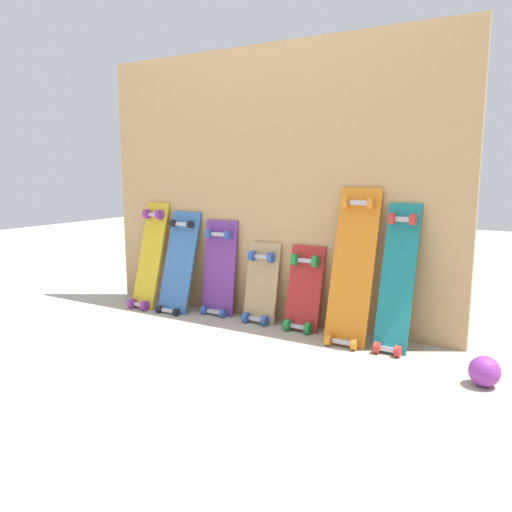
{
  "coord_description": "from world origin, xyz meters",
  "views": [
    {
      "loc": [
        1.49,
        -2.64,
        0.92
      ],
      "look_at": [
        0.0,
        -0.07,
        0.42
      ],
      "focal_mm": 35.26,
      "sensor_mm": 36.0,
      "label": 1
    }
  ],
  "objects_px": {
    "skateboard_yellow": "(149,260)",
    "skateboard_red": "(303,294)",
    "skateboard_natural": "(261,288)",
    "rubber_ball": "(485,371)",
    "skateboard_blue": "(178,268)",
    "skateboard_orange": "(352,272)",
    "skateboard_teal": "(397,284)",
    "skateboard_purple": "(219,273)"
  },
  "relations": [
    {
      "from": "skateboard_blue",
      "to": "skateboard_red",
      "type": "xyz_separation_m",
      "value": [
        0.9,
        0.04,
        -0.08
      ]
    },
    {
      "from": "skateboard_yellow",
      "to": "skateboard_natural",
      "type": "distance_m",
      "value": 0.86
    },
    {
      "from": "skateboard_purple",
      "to": "skateboard_natural",
      "type": "bearing_deg",
      "value": -2.55
    },
    {
      "from": "skateboard_red",
      "to": "skateboard_blue",
      "type": "bearing_deg",
      "value": -177.36
    },
    {
      "from": "skateboard_orange",
      "to": "skateboard_teal",
      "type": "relative_size",
      "value": 1.09
    },
    {
      "from": "skateboard_yellow",
      "to": "skateboard_blue",
      "type": "xyz_separation_m",
      "value": [
        0.25,
        0.01,
        -0.03
      ]
    },
    {
      "from": "skateboard_blue",
      "to": "skateboard_natural",
      "type": "bearing_deg",
      "value": 4.8
    },
    {
      "from": "skateboard_natural",
      "to": "skateboard_teal",
      "type": "distance_m",
      "value": 0.85
    },
    {
      "from": "skateboard_blue",
      "to": "rubber_ball",
      "type": "height_order",
      "value": "skateboard_blue"
    },
    {
      "from": "skateboard_blue",
      "to": "skateboard_natural",
      "type": "height_order",
      "value": "skateboard_blue"
    },
    {
      "from": "skateboard_yellow",
      "to": "rubber_ball",
      "type": "relative_size",
      "value": 5.79
    },
    {
      "from": "rubber_ball",
      "to": "skateboard_teal",
      "type": "bearing_deg",
      "value": 148.87
    },
    {
      "from": "skateboard_teal",
      "to": "skateboard_purple",
      "type": "bearing_deg",
      "value": 176.44
    },
    {
      "from": "skateboard_purple",
      "to": "skateboard_teal",
      "type": "height_order",
      "value": "skateboard_teal"
    },
    {
      "from": "skateboard_purple",
      "to": "skateboard_orange",
      "type": "height_order",
      "value": "skateboard_orange"
    },
    {
      "from": "skateboard_purple",
      "to": "skateboard_natural",
      "type": "distance_m",
      "value": 0.33
    },
    {
      "from": "skateboard_orange",
      "to": "rubber_ball",
      "type": "relative_size",
      "value": 6.76
    },
    {
      "from": "skateboard_blue",
      "to": "skateboard_natural",
      "type": "relative_size",
      "value": 1.31
    },
    {
      "from": "skateboard_natural",
      "to": "skateboard_teal",
      "type": "relative_size",
      "value": 0.67
    },
    {
      "from": "skateboard_red",
      "to": "skateboard_purple",
      "type": "bearing_deg",
      "value": 177.79
    },
    {
      "from": "skateboard_teal",
      "to": "rubber_ball",
      "type": "xyz_separation_m",
      "value": [
        0.47,
        -0.28,
        -0.28
      ]
    },
    {
      "from": "skateboard_blue",
      "to": "skateboard_orange",
      "type": "xyz_separation_m",
      "value": [
        1.21,
        -0.01,
        0.09
      ]
    },
    {
      "from": "skateboard_yellow",
      "to": "skateboard_orange",
      "type": "xyz_separation_m",
      "value": [
        1.45,
        -0.0,
        0.06
      ]
    },
    {
      "from": "skateboard_teal",
      "to": "rubber_ball",
      "type": "relative_size",
      "value": 6.19
    },
    {
      "from": "skateboard_yellow",
      "to": "skateboard_blue",
      "type": "relative_size",
      "value": 1.06
    },
    {
      "from": "skateboard_blue",
      "to": "skateboard_teal",
      "type": "relative_size",
      "value": 0.88
    },
    {
      "from": "skateboard_red",
      "to": "skateboard_orange",
      "type": "distance_m",
      "value": 0.36
    },
    {
      "from": "skateboard_natural",
      "to": "skateboard_orange",
      "type": "height_order",
      "value": "skateboard_orange"
    },
    {
      "from": "skateboard_orange",
      "to": "skateboard_teal",
      "type": "distance_m",
      "value": 0.24
    },
    {
      "from": "skateboard_natural",
      "to": "rubber_ball",
      "type": "height_order",
      "value": "skateboard_natural"
    },
    {
      "from": "skateboard_natural",
      "to": "rubber_ball",
      "type": "xyz_separation_m",
      "value": [
        1.31,
        -0.34,
        -0.15
      ]
    },
    {
      "from": "skateboard_natural",
      "to": "skateboard_teal",
      "type": "height_order",
      "value": "skateboard_teal"
    },
    {
      "from": "skateboard_teal",
      "to": "skateboard_red",
      "type": "bearing_deg",
      "value": 174.93
    },
    {
      "from": "skateboard_blue",
      "to": "skateboard_natural",
      "type": "xyz_separation_m",
      "value": [
        0.6,
        0.05,
        -0.08
      ]
    },
    {
      "from": "skateboard_teal",
      "to": "skateboard_blue",
      "type": "bearing_deg",
      "value": 179.7
    },
    {
      "from": "skateboard_red",
      "to": "skateboard_orange",
      "type": "height_order",
      "value": "skateboard_orange"
    },
    {
      "from": "skateboard_yellow",
      "to": "skateboard_purple",
      "type": "relative_size",
      "value": 1.14
    },
    {
      "from": "rubber_ball",
      "to": "skateboard_blue",
      "type": "bearing_deg",
      "value": 171.39
    },
    {
      "from": "skateboard_natural",
      "to": "skateboard_blue",
      "type": "bearing_deg",
      "value": -175.2
    },
    {
      "from": "skateboard_natural",
      "to": "skateboard_red",
      "type": "bearing_deg",
      "value": -1.83
    },
    {
      "from": "skateboard_red",
      "to": "skateboard_yellow",
      "type": "bearing_deg",
      "value": -177.52
    },
    {
      "from": "skateboard_yellow",
      "to": "skateboard_red",
      "type": "distance_m",
      "value": 1.15
    }
  ]
}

